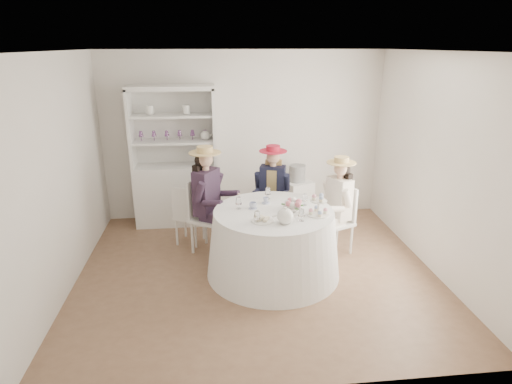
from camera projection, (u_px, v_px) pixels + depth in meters
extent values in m
plane|color=brown|center=(257.00, 271.00, 5.50)|extent=(4.50, 4.50, 0.00)
plane|color=white|center=(257.00, 51.00, 4.62)|extent=(4.50, 4.50, 0.00)
plane|color=silver|center=(244.00, 137.00, 6.94)|extent=(4.50, 0.00, 4.50)
plane|color=silver|center=(286.00, 246.00, 3.18)|extent=(4.50, 0.00, 4.50)
plane|color=silver|center=(60.00, 177.00, 4.84)|extent=(0.00, 4.50, 4.50)
plane|color=silver|center=(437.00, 165.00, 5.29)|extent=(0.00, 4.50, 4.50)
cone|color=white|center=(273.00, 243.00, 5.35)|extent=(1.67, 1.67, 0.83)
cylinder|color=white|center=(274.00, 212.00, 5.21)|extent=(1.47, 1.47, 0.02)
cube|color=silver|center=(177.00, 194.00, 6.88)|extent=(1.38, 0.97, 0.97)
cube|color=silver|center=(174.00, 125.00, 6.73)|extent=(1.20, 0.57, 1.19)
cube|color=silver|center=(170.00, 88.00, 6.33)|extent=(1.38, 0.97, 0.06)
cube|color=silver|center=(131.00, 128.00, 6.46)|extent=(0.24, 0.46, 1.19)
cube|color=silver|center=(214.00, 127.00, 6.59)|extent=(0.24, 0.46, 1.19)
cube|color=silver|center=(174.00, 141.00, 6.60)|extent=(1.28, 0.89, 0.03)
cube|color=silver|center=(172.00, 115.00, 6.47)|extent=(1.28, 0.89, 0.03)
sphere|color=white|center=(205.00, 135.00, 6.62)|extent=(0.15, 0.15, 0.15)
cube|color=silver|center=(296.00, 200.00, 7.06)|extent=(0.56, 0.56, 0.66)
cylinder|color=black|center=(297.00, 173.00, 6.91)|extent=(0.32, 0.32, 0.26)
cube|color=silver|center=(209.00, 219.00, 5.91)|extent=(0.59, 0.59, 0.04)
cylinder|color=silver|center=(213.00, 242.00, 5.78)|extent=(0.04, 0.04, 0.47)
cylinder|color=silver|center=(226.00, 233.00, 6.07)|extent=(0.04, 0.04, 0.47)
cylinder|color=silver|center=(192.00, 237.00, 5.92)|extent=(0.04, 0.04, 0.47)
cylinder|color=silver|center=(206.00, 228.00, 6.21)|extent=(0.04, 0.04, 0.47)
cube|color=silver|center=(196.00, 197.00, 5.90)|extent=(0.25, 0.36, 0.53)
cube|color=black|center=(206.00, 192.00, 5.79)|extent=(0.39, 0.44, 0.62)
cube|color=black|center=(213.00, 217.00, 5.75)|extent=(0.38, 0.31, 0.13)
cylinder|color=black|center=(223.00, 241.00, 5.79)|extent=(0.11, 0.11, 0.49)
cylinder|color=black|center=(200.00, 192.00, 5.56)|extent=(0.21, 0.18, 0.29)
cube|color=black|center=(220.00, 212.00, 5.91)|extent=(0.38, 0.31, 0.13)
cylinder|color=black|center=(230.00, 236.00, 5.96)|extent=(0.11, 0.11, 0.49)
cylinder|color=black|center=(218.00, 183.00, 5.94)|extent=(0.21, 0.18, 0.29)
cylinder|color=#D8A889|center=(205.00, 168.00, 5.69)|extent=(0.10, 0.10, 0.09)
sphere|color=#D8A889|center=(205.00, 160.00, 5.65)|extent=(0.20, 0.20, 0.20)
sphere|color=black|center=(202.00, 161.00, 5.67)|extent=(0.20, 0.20, 0.20)
cube|color=black|center=(201.00, 178.00, 5.77)|extent=(0.21, 0.26, 0.41)
cylinder|color=tan|center=(205.00, 153.00, 5.62)|extent=(0.43, 0.43, 0.01)
cylinder|color=tan|center=(205.00, 150.00, 5.60)|extent=(0.21, 0.21, 0.09)
cube|color=silver|center=(272.00, 209.00, 6.35)|extent=(0.50, 0.50, 0.04)
cylinder|color=silver|center=(260.00, 227.00, 6.30)|extent=(0.04, 0.04, 0.44)
cylinder|color=silver|center=(281.00, 228.00, 6.25)|extent=(0.04, 0.04, 0.44)
cylinder|color=silver|center=(263.00, 219.00, 6.60)|extent=(0.04, 0.04, 0.44)
cylinder|color=silver|center=(284.00, 220.00, 6.54)|extent=(0.04, 0.04, 0.44)
cube|color=silver|center=(274.00, 188.00, 6.43)|extent=(0.37, 0.14, 0.50)
cube|color=black|center=(273.00, 185.00, 6.25)|extent=(0.40, 0.30, 0.58)
cube|color=tan|center=(273.00, 185.00, 6.25)|extent=(0.20, 0.25, 0.50)
cube|color=black|center=(265.00, 207.00, 6.23)|extent=(0.22, 0.36, 0.12)
cylinder|color=black|center=(263.00, 229.00, 6.19)|extent=(0.10, 0.10, 0.46)
cylinder|color=black|center=(258.00, 181.00, 6.22)|extent=(0.14, 0.19, 0.28)
cube|color=black|center=(277.00, 207.00, 6.20)|extent=(0.22, 0.36, 0.12)
cylinder|color=black|center=(275.00, 230.00, 6.16)|extent=(0.10, 0.10, 0.46)
cylinder|color=black|center=(286.00, 182.00, 6.15)|extent=(0.14, 0.19, 0.28)
cylinder|color=#D8A889|center=(273.00, 165.00, 6.14)|extent=(0.09, 0.09, 0.08)
sphere|color=#D8A889|center=(273.00, 157.00, 6.11)|extent=(0.19, 0.19, 0.19)
sphere|color=tan|center=(273.00, 157.00, 6.16)|extent=(0.19, 0.19, 0.19)
cube|color=tan|center=(274.00, 172.00, 6.26)|extent=(0.25, 0.15, 0.38)
cylinder|color=#B51B32|center=(273.00, 151.00, 6.08)|extent=(0.40, 0.40, 0.01)
cylinder|color=#B51B32|center=(273.00, 148.00, 6.07)|extent=(0.20, 0.20, 0.08)
cube|color=silver|center=(336.00, 223.00, 5.90)|extent=(0.51, 0.51, 0.04)
cylinder|color=silver|center=(320.00, 236.00, 6.03)|extent=(0.04, 0.04, 0.43)
cylinder|color=silver|center=(333.00, 244.00, 5.77)|extent=(0.04, 0.04, 0.43)
cylinder|color=silver|center=(337.00, 231.00, 6.17)|extent=(0.04, 0.04, 0.43)
cylinder|color=silver|center=(351.00, 239.00, 5.91)|extent=(0.04, 0.04, 0.43)
cube|color=silver|center=(347.00, 203.00, 5.89)|extent=(0.17, 0.35, 0.49)
cube|color=white|center=(339.00, 198.00, 5.79)|extent=(0.31, 0.40, 0.56)
cube|color=white|center=(326.00, 217.00, 5.89)|extent=(0.35, 0.24, 0.12)
cylinder|color=white|center=(317.00, 238.00, 5.93)|extent=(0.10, 0.10, 0.45)
cylinder|color=white|center=(328.00, 189.00, 5.92)|extent=(0.19, 0.15, 0.27)
cube|color=white|center=(334.00, 221.00, 5.75)|extent=(0.35, 0.24, 0.12)
cylinder|color=white|center=(325.00, 243.00, 5.78)|extent=(0.10, 0.10, 0.45)
cylinder|color=white|center=(347.00, 198.00, 5.58)|extent=(0.19, 0.15, 0.27)
cylinder|color=#D8A889|center=(340.00, 177.00, 5.69)|extent=(0.09, 0.09, 0.08)
sphere|color=#D8A889|center=(341.00, 169.00, 5.65)|extent=(0.19, 0.19, 0.19)
sphere|color=black|center=(343.00, 170.00, 5.68)|extent=(0.19, 0.19, 0.19)
cube|color=black|center=(344.00, 186.00, 5.77)|extent=(0.16, 0.25, 0.37)
cylinder|color=tan|center=(341.00, 163.00, 5.63)|extent=(0.39, 0.39, 0.01)
cylinder|color=tan|center=(342.00, 160.00, 5.61)|extent=(0.19, 0.19, 0.08)
cube|color=silver|center=(190.00, 216.00, 6.20)|extent=(0.48, 0.48, 0.04)
cylinder|color=silver|center=(203.00, 226.00, 6.36)|extent=(0.03, 0.03, 0.40)
cylinder|color=silver|center=(185.00, 224.00, 6.44)|extent=(0.03, 0.03, 0.40)
cylinder|color=silver|center=(196.00, 234.00, 6.10)|extent=(0.03, 0.03, 0.40)
cylinder|color=silver|center=(177.00, 232.00, 6.17)|extent=(0.03, 0.03, 0.40)
cube|color=silver|center=(184.00, 204.00, 5.97)|extent=(0.33, 0.16, 0.46)
imported|color=white|center=(253.00, 206.00, 5.27)|extent=(0.11, 0.11, 0.07)
imported|color=white|center=(266.00, 201.00, 5.45)|extent=(0.09, 0.09, 0.07)
imported|color=white|center=(294.00, 204.00, 5.33)|extent=(0.11, 0.11, 0.07)
imported|color=white|center=(292.00, 209.00, 5.19)|extent=(0.23, 0.23, 0.05)
sphere|color=#D66B7B|center=(297.00, 202.00, 5.22)|extent=(0.07, 0.07, 0.07)
sphere|color=white|center=(295.00, 201.00, 5.26)|extent=(0.07, 0.07, 0.07)
sphere|color=#D66B7B|center=(290.00, 201.00, 5.27)|extent=(0.07, 0.07, 0.07)
sphere|color=white|center=(287.00, 202.00, 5.23)|extent=(0.07, 0.07, 0.07)
sphere|color=#D66B7B|center=(288.00, 204.00, 5.18)|extent=(0.07, 0.07, 0.07)
sphere|color=white|center=(292.00, 204.00, 5.15)|extent=(0.07, 0.07, 0.07)
sphere|color=#D66B7B|center=(296.00, 204.00, 5.17)|extent=(0.07, 0.07, 0.07)
sphere|color=white|center=(285.00, 216.00, 4.82)|extent=(0.19, 0.19, 0.19)
cylinder|color=white|center=(296.00, 215.00, 4.83)|extent=(0.11, 0.03, 0.09)
cylinder|color=white|center=(286.00, 208.00, 4.79)|extent=(0.04, 0.04, 0.02)
cylinder|color=white|center=(262.00, 221.00, 4.90)|extent=(0.26, 0.26, 0.01)
cube|color=beige|center=(258.00, 220.00, 4.87)|extent=(0.06, 0.04, 0.03)
cube|color=beige|center=(262.00, 218.00, 4.89)|extent=(0.07, 0.05, 0.03)
cube|color=beige|center=(266.00, 218.00, 4.92)|extent=(0.07, 0.06, 0.03)
cube|color=beige|center=(260.00, 217.00, 4.93)|extent=(0.07, 0.07, 0.03)
cube|color=beige|center=(265.00, 220.00, 4.86)|extent=(0.06, 0.07, 0.03)
cylinder|color=white|center=(318.00, 214.00, 5.09)|extent=(0.27, 0.27, 0.01)
cylinder|color=white|center=(318.00, 208.00, 5.06)|extent=(0.02, 0.02, 0.18)
cylinder|color=white|center=(319.00, 201.00, 5.03)|extent=(0.20, 0.20, 0.01)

